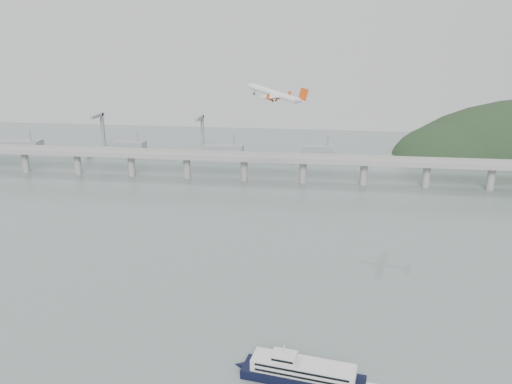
# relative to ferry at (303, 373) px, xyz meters

# --- Properties ---
(ground) EXTENTS (900.00, 900.00, 0.00)m
(ground) POSITION_rel_ferry_xyz_m (-31.78, 53.94, -3.71)
(ground) COLOR slate
(ground) RESTS_ON ground
(bridge) EXTENTS (800.00, 22.00, 23.90)m
(bridge) POSITION_rel_ferry_xyz_m (-32.93, 253.94, 13.93)
(bridge) COLOR gray
(bridge) RESTS_ON ground
(distant_fleet) EXTENTS (453.00, 60.90, 40.00)m
(distant_fleet) POSITION_rel_ferry_xyz_m (-187.14, 319.02, 2.51)
(distant_fleet) COLOR gray
(distant_fleet) RESTS_ON ground
(ferry) EXTENTS (72.36, 20.69, 13.69)m
(ferry) POSITION_rel_ferry_xyz_m (0.00, 0.00, 0.00)
(ferry) COLOR black
(ferry) RESTS_ON ground
(airliner) EXTENTS (37.81, 34.91, 12.33)m
(airliner) POSITION_rel_ferry_xyz_m (-24.06, 137.13, 82.66)
(airliner) COLOR silver
(airliner) RESTS_ON ground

